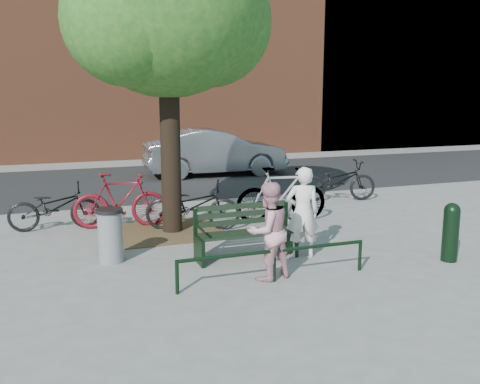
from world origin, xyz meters
name	(u,v)px	position (x,y,z in m)	size (l,w,h in m)	color
ground	(246,258)	(0.00, 0.00, 0.00)	(90.00, 90.00, 0.00)	gray
dirt_pit	(163,232)	(-1.00, 2.20, 0.01)	(2.40, 2.00, 0.02)	brown
road	(153,181)	(0.00, 8.50, 0.01)	(40.00, 7.00, 0.01)	black
townhouse_row	(120,9)	(0.17, 16.00, 6.25)	(45.00, 4.00, 14.00)	brown
park_bench	(245,230)	(0.00, 0.08, 0.48)	(1.74, 0.54, 0.97)	black
guard_railing	(274,256)	(0.00, -1.20, 0.40)	(3.06, 0.06, 0.51)	black
street_tree	(170,7)	(-0.75, 2.20, 4.42)	(4.20, 3.80, 6.50)	black
person_left	(303,212)	(0.95, -0.22, 0.79)	(0.58, 0.38, 1.58)	silver
person_right	(268,231)	(-0.04, -1.05, 0.75)	(0.73, 0.57, 1.51)	#CB8B9B
bollard	(451,230)	(3.20, -1.29, 0.54)	(0.27, 0.27, 1.01)	black
litter_bin	(110,235)	(-2.22, 0.60, 0.47)	(0.45, 0.45, 0.92)	gray
bicycle_a	(55,207)	(-3.05, 3.16, 0.49)	(0.64, 1.85, 0.97)	black
bicycle_b	(120,200)	(-1.75, 2.87, 0.59)	(0.55, 1.95, 1.17)	#590C16
bicycle_c	(193,205)	(-0.36, 2.20, 0.51)	(0.68, 1.96, 1.03)	black
bicycle_d	(281,194)	(1.65, 2.20, 0.61)	(0.57, 2.03, 1.22)	gray
bicycle_e	(338,181)	(3.95, 3.74, 0.53)	(0.70, 2.02, 1.06)	black
parked_car	(215,152)	(2.22, 8.95, 0.78)	(1.66, 4.76, 1.57)	slate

